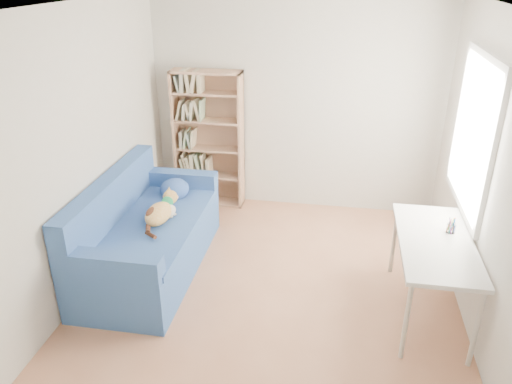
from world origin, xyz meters
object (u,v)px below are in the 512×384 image
(sofa, at_px, (146,236))
(bookshelf, at_px, (209,145))
(desk, at_px, (435,247))
(pen_cup, at_px, (451,227))

(sofa, height_order, bookshelf, bookshelf)
(bookshelf, relative_size, desk, 1.28)
(sofa, height_order, desk, sofa)
(desk, xyz_separation_m, pen_cup, (0.14, 0.16, 0.12))
(desk, bearing_deg, sofa, 174.19)
(bookshelf, distance_m, pen_cup, 3.15)
(bookshelf, height_order, desk, bookshelf)
(sofa, relative_size, pen_cup, 13.78)
(sofa, xyz_separation_m, desk, (2.73, -0.28, 0.32))
(sofa, relative_size, desk, 1.48)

